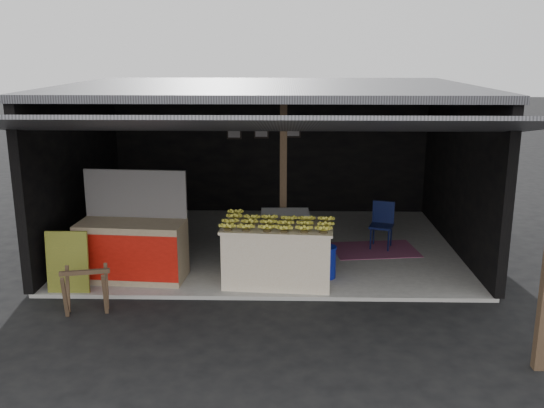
{
  "coord_description": "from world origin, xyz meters",
  "views": [
    {
      "loc": [
        0.35,
        -8.35,
        3.62
      ],
      "look_at": [
        0.11,
        1.49,
        1.1
      ],
      "focal_mm": 40.0,
      "sensor_mm": 36.0,
      "label": 1
    }
  ],
  "objects_px": {
    "neighbor_stall": "(132,248)",
    "water_barrel": "(325,263)",
    "sawhorse": "(86,286)",
    "banana_table": "(278,253)",
    "white_crate": "(285,237)",
    "plastic_chair": "(382,221)"
  },
  "relations": [
    {
      "from": "plastic_chair",
      "to": "neighbor_stall",
      "type": "bearing_deg",
      "value": -140.28
    },
    {
      "from": "banana_table",
      "to": "sawhorse",
      "type": "height_order",
      "value": "banana_table"
    },
    {
      "from": "neighbor_stall",
      "to": "water_barrel",
      "type": "relative_size",
      "value": 3.52
    },
    {
      "from": "water_barrel",
      "to": "banana_table",
      "type": "bearing_deg",
      "value": -165.25
    },
    {
      "from": "banana_table",
      "to": "water_barrel",
      "type": "bearing_deg",
      "value": 19.19
    },
    {
      "from": "neighbor_stall",
      "to": "banana_table",
      "type": "bearing_deg",
      "value": 2.3
    },
    {
      "from": "banana_table",
      "to": "sawhorse",
      "type": "relative_size",
      "value": 2.56
    },
    {
      "from": "banana_table",
      "to": "water_barrel",
      "type": "xyz_separation_m",
      "value": [
        0.76,
        0.2,
        -0.23
      ]
    },
    {
      "from": "sawhorse",
      "to": "neighbor_stall",
      "type": "bearing_deg",
      "value": 60.89
    },
    {
      "from": "water_barrel",
      "to": "white_crate",
      "type": "bearing_deg",
      "value": 133.3
    },
    {
      "from": "banana_table",
      "to": "white_crate",
      "type": "distance_m",
      "value": 0.9
    },
    {
      "from": "neighbor_stall",
      "to": "sawhorse",
      "type": "bearing_deg",
      "value": -102.01
    },
    {
      "from": "neighbor_stall",
      "to": "plastic_chair",
      "type": "xyz_separation_m",
      "value": [
        4.21,
        1.69,
        -0.01
      ]
    },
    {
      "from": "white_crate",
      "to": "water_barrel",
      "type": "bearing_deg",
      "value": -48.41
    },
    {
      "from": "neighbor_stall",
      "to": "sawhorse",
      "type": "distance_m",
      "value": 1.28
    },
    {
      "from": "white_crate",
      "to": "plastic_chair",
      "type": "xyz_separation_m",
      "value": [
        1.79,
        0.88,
        0.05
      ]
    },
    {
      "from": "sawhorse",
      "to": "water_barrel",
      "type": "relative_size",
      "value": 1.42
    },
    {
      "from": "neighbor_stall",
      "to": "sawhorse",
      "type": "height_order",
      "value": "neighbor_stall"
    },
    {
      "from": "water_barrel",
      "to": "neighbor_stall",
      "type": "bearing_deg",
      "value": -177.84
    },
    {
      "from": "sawhorse",
      "to": "plastic_chair",
      "type": "xyz_separation_m",
      "value": [
        4.57,
        2.91,
        0.15
      ]
    },
    {
      "from": "banana_table",
      "to": "neighbor_stall",
      "type": "xyz_separation_m",
      "value": [
        -2.31,
        0.08,
        0.04
      ]
    },
    {
      "from": "neighbor_stall",
      "to": "sawhorse",
      "type": "xyz_separation_m",
      "value": [
        -0.36,
        -1.22,
        -0.16
      ]
    }
  ]
}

